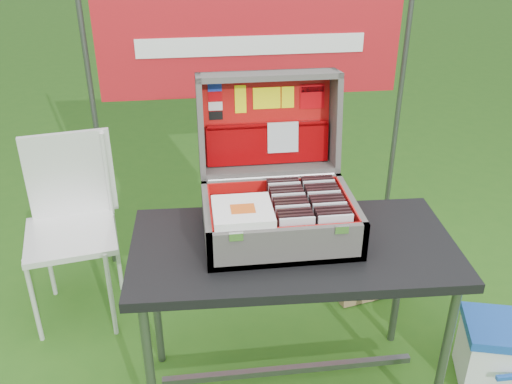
{
  "coord_description": "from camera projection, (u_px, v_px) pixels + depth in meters",
  "views": [
    {
      "loc": [
        -0.35,
        -1.88,
        2.03
      ],
      "look_at": [
        -0.1,
        0.1,
        0.96
      ],
      "focal_mm": 40.0,
      "sensor_mm": 36.0,
      "label": 1
    }
  ],
  "objects": [
    {
      "name": "lid_card_neon_tall",
      "position": [
        240.0,
        99.0,
        2.39
      ],
      "size": [
        0.05,
        0.02,
        0.12
      ],
      "primitive_type": "cube",
      "rotation": [
        -1.7,
        0.0,
        0.0
      ],
      "color": "#FDF60C",
      "rests_on": "suitcase_lid_liner"
    },
    {
      "name": "cd_left_10",
      "position": [
        286.0,
        205.0,
        2.29
      ],
      "size": [
        0.13,
        0.01,
        0.15
      ],
      "primitive_type": "cube",
      "color": "black",
      "rests_on": "suitcase_liner_floor"
    },
    {
      "name": "cooler_body",
      "position": [
        501.0,
        357.0,
        2.59
      ],
      "size": [
        0.41,
        0.35,
        0.28
      ],
      "primitive_type": "cube",
      "rotation": [
        0.0,
        0.0,
        -0.27
      ],
      "color": "white",
      "rests_on": "ground"
    },
    {
      "name": "cd_left_8",
      "position": [
        288.0,
        210.0,
        2.25
      ],
      "size": [
        0.13,
        0.01,
        0.15
      ],
      "primitive_type": "cube",
      "color": "silver",
      "rests_on": "suitcase_liner_floor"
    },
    {
      "name": "chair_leg_br",
      "position": [
        117.0,
        253.0,
        3.15
      ],
      "size": [
        0.02,
        0.02,
        0.49
      ],
      "primitive_type": "cylinder",
      "color": "silver",
      "rests_on": "ground"
    },
    {
      "name": "cd_right_12",
      "position": [
        318.0,
        197.0,
        2.35
      ],
      "size": [
        0.13,
        0.01,
        0.15
      ],
      "primitive_type": "cube",
      "color": "silver",
      "rests_on": "suitcase_liner_floor"
    },
    {
      "name": "chair_leg_fr",
      "position": [
        111.0,
        295.0,
        2.82
      ],
      "size": [
        0.02,
        0.02,
        0.49
      ],
      "primitive_type": "cylinder",
      "color": "silver",
      "rests_on": "ground"
    },
    {
      "name": "banner_text",
      "position": [
        252.0,
        46.0,
        2.97
      ],
      "size": [
        1.2,
        0.0,
        0.1
      ],
      "primitive_type": "cube",
      "color": "white",
      "rests_on": "banner"
    },
    {
      "name": "songbook_1",
      "position": [
        243.0,
        213.0,
        2.11
      ],
      "size": [
        0.22,
        0.22,
        0.0
      ],
      "primitive_type": "cube",
      "color": "white",
      "rests_on": "suitcase_base_wall_front"
    },
    {
      "name": "suitcase_pocket_edge",
      "position": [
        268.0,
        125.0,
        2.42
      ],
      "size": [
        0.52,
        0.02,
        0.02
      ],
      "primitive_type": "cube",
      "rotation": [
        -1.7,
        0.0,
        0.0
      ],
      "color": "#7F0003",
      "rests_on": "suitcase_lid_pocket"
    },
    {
      "name": "suitcase_base_wall_right",
      "position": [
        350.0,
        215.0,
        2.27
      ],
      "size": [
        0.02,
        0.42,
        0.16
      ],
      "primitive_type": "cube",
      "color": "#605B56",
      "rests_on": "table_top"
    },
    {
      "name": "banner_post_left",
      "position": [
        97.0,
        132.0,
        3.11
      ],
      "size": [
        0.03,
        0.03,
        1.7
      ],
      "primitive_type": "cylinder",
      "color": "#59595B",
      "rests_on": "ground"
    },
    {
      "name": "lid_sticker_band_bar",
      "position": [
        312.0,
        89.0,
        2.41
      ],
      "size": [
        0.1,
        0.01,
        0.02
      ],
      "primitive_type": "cube",
      "rotation": [
        -1.7,
        0.0,
        0.0
      ],
      "color": "black",
      "rests_on": "suitcase_lid_liner"
    },
    {
      "name": "chair_seat",
      "position": [
        71.0,
        236.0,
        2.85
      ],
      "size": [
        0.5,
        0.5,
        0.03
      ],
      "primitive_type": "cube",
      "rotation": [
        0.0,
        0.0,
        0.17
      ],
      "color": "silver",
      "rests_on": "ground"
    },
    {
      "name": "suitcase_hinge",
      "position": [
        272.0,
        177.0,
        2.39
      ],
      "size": [
        0.53,
        0.02,
        0.02
      ],
      "primitive_type": "cylinder",
      "rotation": [
        0.0,
        1.57,
        0.0
      ],
      "color": "silver",
      "rests_on": "suitcase_base_wall_back"
    },
    {
      "name": "suitcase_liner_wall_left",
      "position": [
        211.0,
        221.0,
        2.21
      ],
      "size": [
        0.01,
        0.38,
        0.14
      ],
      "primitive_type": "cube",
      "color": "red",
      "rests_on": "suitcase_base_bottom"
    },
    {
      "name": "suitcase_base_wall_left",
      "position": [
        207.0,
        224.0,
        2.21
      ],
      "size": [
        0.02,
        0.42,
        0.16
      ],
      "primitive_type": "cube",
      "color": "#605B56",
      "rests_on": "table_top"
    },
    {
      "name": "songbook_2",
      "position": [
        243.0,
        212.0,
        2.11
      ],
      "size": [
        0.22,
        0.22,
        0.0
      ],
      "primitive_type": "cube",
      "color": "white",
      "rests_on": "suitcase_base_wall_front"
    },
    {
      "name": "cd_right_2",
      "position": [
        332.0,
        226.0,
        2.15
      ],
      "size": [
        0.13,
        0.01,
        0.15
      ],
      "primitive_type": "cube",
      "color": "black",
      "rests_on": "suitcase_liner_floor"
    },
    {
      "name": "lid_sticker_band",
      "position": [
        312.0,
        96.0,
        2.42
      ],
      "size": [
        0.11,
        0.02,
        0.11
      ],
      "primitive_type": "cube",
      "rotation": [
        -1.7,
        0.0,
        0.0
      ],
      "color": "#C50108",
      "rests_on": "suitcase_lid_liner"
    },
    {
      "name": "cd_left_3",
      "position": [
        293.0,
        226.0,
        2.15
      ],
      "size": [
        0.13,
        0.01,
        0.15
      ],
      "primitive_type": "cube",
      "color": "black",
      "rests_on": "suitcase_liner_floor"
    },
    {
      "name": "songbook_3",
      "position": [
        243.0,
        211.0,
        2.11
      ],
      "size": [
        0.22,
        0.22,
        0.0
      ],
      "primitive_type": "cube",
      "color": "white",
      "rests_on": "suitcase_base_wall_front"
    },
    {
      "name": "suitcase_lid_rim_right",
      "position": [
        335.0,
        121.0,
        2.42
      ],
      "size": [
        0.02,
        0.21,
        0.44
      ],
      "primitive_type": "cube",
      "rotation": [
        -1.7,
        0.0,
        0.0
      ],
      "color": "#605B56",
      "rests_on": "suitcase_lid_back"
    },
    {
      "name": "cd_right_14",
      "position": [
        316.0,
        192.0,
        2.39
      ],
      "size": [
        0.13,
        0.01,
        0.15
      ],
      "primitive_type": "cube",
      "color": "black",
      "rests_on": "suitcase_liner_floor"
    },
    {
      "name": "suitcase_lid_back",
      "position": [
        266.0,
        120.0,
        2.45
      ],
      "size": [
        0.59,
        0.08,
        0.42
      ],
      "primitive_type": "cube",
      "rotation": [
        -1.7,
        0.0,
        0.0
      ],
      "color": "#605B56",
      "rests_on": "suitcase_base_wall_back"
    },
    {
      "name": "table_leg_br",
      "position": [
        399.0,
        279.0,
        2.72
      ],
      "size": [
        0.04,
        0.04,
        0.76
      ],
      "primitive_type": "cylinder",
      "color": "#59595B",
      "rests_on": "ground"
    },
    {
      "name": "lid_sticker_cc_b",
      "position": [
        215.0,
        97.0,
        2.37
      ],
      "size": [
        0.06,
        0.01,
        0.04
      ],
      "primitive_type": "cube",
      "rotation": [
        -1.7,
        0.0,
        0.0
      ],
      "color": "#C50108",
      "rests_on": "suitcase_lid_liner"
    },
    {
      "name": "suitcase",
      "position": [
        278.0,
        166.0,
        2.2
      ],
      "size": [
        0.59,
        0.58,
        0.57
      ],
      "primitive_type": null,
      "color": "#605B56",
      "rests_on": "table"
    },
    {
      "name": "suitcase_pocket_cd",
      "position": [
        283.0,
        137.0,
        2.43
      ],
      "size": [
        0.13,
        0.03,
        0.13
      ],
      "primitive_type": "cube",
      "rotation": [
        -1.7,
        0.0,
        0.0
      ],
      "color": "silver",
      "rests_on": "suitcase_lid_pocket"
    },
    {
      "name": "table_leg_bl",
      "position": [
        156.0,
        298.0,
        2.59
      ],
      "size": [
        0.04,
        0.04,
        0.76
      ],
      "primitive_type": "cylinder",
      "color": "#59595B",
      "rests_on": "ground"
    },
    {
      "name": "ground",
      "position": [
        280.0,
        383.0,
        2.64
      ],
      "size": [
        80.0,
        80.0,
        0.0
      ],
      "primitive_type": "plane",
      "color": "#326619",
      "rests_on": "ground"
    },
    {
      "name": "suitcase_latch_right",
      "position": [
        342.0,
        229.0,
        2.04
      ],
      "size": [
        0.05,
        0.01,
        0.03
      ],
      "primitive_type": "cube",
      "color": "silver",
      "rests_on": "suitcase_base_wall_front"
    },
    {
      "name": "cd_right_0",
      "position": [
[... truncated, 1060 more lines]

